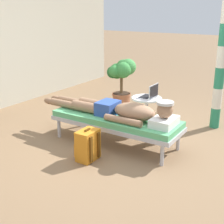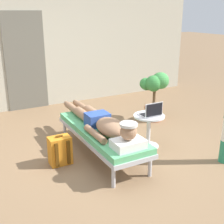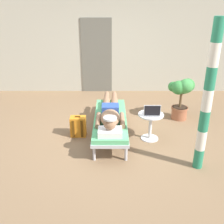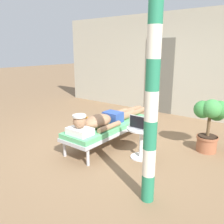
# 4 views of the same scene
# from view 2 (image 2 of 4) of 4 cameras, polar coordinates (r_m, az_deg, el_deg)

# --- Properties ---
(ground_plane) EXTENTS (40.00, 40.00, 0.00)m
(ground_plane) POSITION_cam_2_polar(r_m,az_deg,el_deg) (4.45, -1.56, -8.32)
(ground_plane) COLOR #846647
(house_wall_back) EXTENTS (7.60, 0.20, 2.70)m
(house_wall_back) POSITION_cam_2_polar(r_m,az_deg,el_deg) (6.70, -13.43, 12.56)
(house_wall_back) COLOR #B2AD99
(house_wall_back) RESTS_ON ground
(house_door_panel) EXTENTS (0.84, 0.03, 2.04)m
(house_door_panel) POSITION_cam_2_polar(r_m,az_deg,el_deg) (6.54, -16.29, 9.25)
(house_door_panel) COLOR #625F54
(house_door_panel) RESTS_ON ground
(lounge_chair) EXTENTS (0.63, 1.89, 0.42)m
(lounge_chair) POSITION_cam_2_polar(r_m,az_deg,el_deg) (4.33, -2.02, -4.05)
(lounge_chair) COLOR #B7B7BC
(lounge_chair) RESTS_ON ground
(person_reclining) EXTENTS (0.53, 2.17, 0.33)m
(person_reclining) POSITION_cam_2_polar(r_m,az_deg,el_deg) (4.21, -1.64, -2.18)
(person_reclining) COLOR white
(person_reclining) RESTS_ON lounge_chair
(side_table) EXTENTS (0.48, 0.48, 0.52)m
(side_table) POSITION_cam_2_polar(r_m,az_deg,el_deg) (4.62, 7.08, -2.56)
(side_table) COLOR silver
(side_table) RESTS_ON ground
(laptop) EXTENTS (0.31, 0.24, 0.23)m
(laptop) POSITION_cam_2_polar(r_m,az_deg,el_deg) (4.50, 7.57, -0.09)
(laptop) COLOR silver
(laptop) RESTS_ON side_table
(backpack) EXTENTS (0.30, 0.26, 0.42)m
(backpack) POSITION_cam_2_polar(r_m,az_deg,el_deg) (4.20, -9.98, -7.32)
(backpack) COLOR orange
(backpack) RESTS_ON ground
(potted_plant) EXTENTS (0.58, 0.57, 0.96)m
(potted_plant) POSITION_cam_2_polar(r_m,az_deg,el_deg) (5.71, 8.18, 4.37)
(potted_plant) COLOR #9E5B3D
(potted_plant) RESTS_ON ground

